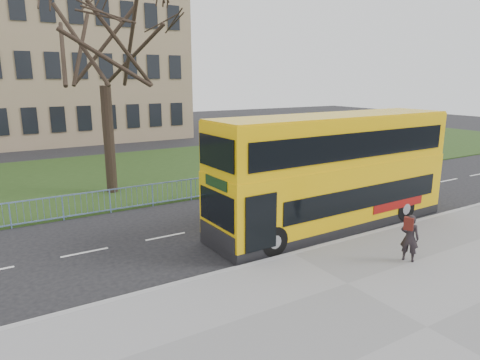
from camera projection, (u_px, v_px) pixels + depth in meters
name	position (u px, v px, depth m)	size (l,w,h in m)	color
ground	(267.00, 242.00, 15.90)	(120.00, 120.00, 0.00)	black
pavement	(427.00, 329.00, 10.27)	(80.00, 10.50, 0.12)	slate
kerb	(292.00, 255.00, 14.59)	(80.00, 0.20, 0.14)	gray
grass_verge	(141.00, 171.00, 27.78)	(80.00, 15.40, 0.08)	#1F3413
guard_railing	(191.00, 189.00, 21.26)	(40.00, 0.12, 1.10)	#7494CE
bare_tree	(103.00, 64.00, 21.16)	(9.19, 9.19, 13.12)	black
civic_building	(16.00, 67.00, 40.84)	(30.00, 15.00, 14.00)	#907D5B
yellow_bus	(334.00, 169.00, 17.08)	(10.80, 2.80, 4.50)	#EAB409
pedestrian	(410.00, 238.00, 13.83)	(0.57, 0.38, 1.57)	black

